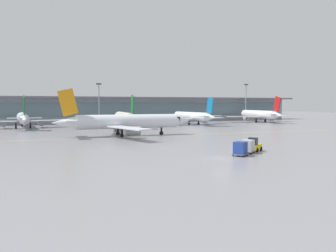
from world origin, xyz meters
The scene contains 13 objects.
ground_plane centered at (0.00, 0.00, 0.00)m, with size 400.00×400.00×0.00m, color gray.
taxiway_centreline_stripe centered at (-3.02, 32.27, 0.00)m, with size 110.00×0.36×0.01m, color yellow.
terminal_concourse centered at (0.00, 90.01, 4.92)m, with size 173.88×11.00×9.60m.
gate_airplane_1 centered at (-25.01, 68.77, 2.83)m, with size 26.45×28.49×9.44m.
gate_airplane_2 centered at (4.13, 64.05, 2.88)m, with size 26.89×28.99×9.60m.
gate_airplane_3 centered at (27.72, 65.32, 2.75)m, with size 25.68×27.72×9.18m.
gate_airplane_4 centered at (58.11, 69.17, 2.91)m, with size 27.18×29.35×9.72m.
taxiing_regional_jet centered at (-3.42, 34.28, 3.08)m, with size 30.95×28.82×10.27m.
baggage_tug centered at (8.13, 4.00, 0.89)m, with size 2.94×2.63×2.10m.
cargo_dolly_lead centered at (5.95, 2.53, 1.05)m, with size 2.64×2.50×1.94m.
cargo_dolly_trailing centered at (3.60, 0.93, 1.05)m, with size 2.64×2.50×1.94m.
apron_light_mast_1 centered at (-0.60, 81.36, 7.77)m, with size 1.80×0.36×14.18m.
apron_light_mast_2 centered at (59.87, 80.32, 8.29)m, with size 1.80×0.36×15.19m.
Camera 1 is at (-22.59, -37.67, 7.14)m, focal length 36.16 mm.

